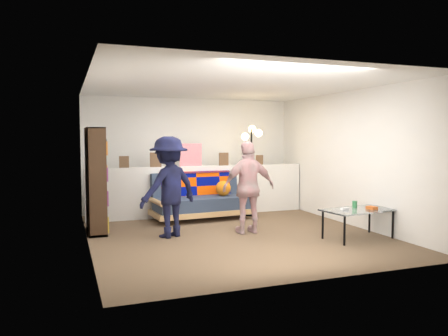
# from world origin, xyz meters

# --- Properties ---
(ground) EXTENTS (5.00, 5.00, 0.00)m
(ground) POSITION_xyz_m (0.00, 0.00, 0.00)
(ground) COLOR brown
(ground) RESTS_ON ground
(room_shell) EXTENTS (4.60, 5.05, 2.45)m
(room_shell) POSITION_xyz_m (0.00, 0.47, 1.67)
(room_shell) COLOR silver
(room_shell) RESTS_ON ground
(half_wall_ledge) EXTENTS (4.45, 0.15, 1.00)m
(half_wall_ledge) POSITION_xyz_m (0.00, 1.80, 0.50)
(half_wall_ledge) COLOR silver
(half_wall_ledge) RESTS_ON ground
(ledge_decor) EXTENTS (2.97, 0.02, 0.45)m
(ledge_decor) POSITION_xyz_m (-0.23, 1.78, 1.18)
(ledge_decor) COLOR brown
(ledge_decor) RESTS_ON half_wall_ledge
(futon_sofa) EXTENTS (1.93, 1.04, 0.80)m
(futon_sofa) POSITION_xyz_m (-0.09, 1.45, 0.37)
(futon_sofa) COLOR tan
(futon_sofa) RESTS_ON ground
(bookshelf) EXTENTS (0.29, 0.87, 1.73)m
(bookshelf) POSITION_xyz_m (-2.08, 0.89, 0.81)
(bookshelf) COLOR black
(bookshelf) RESTS_ON ground
(coffee_table) EXTENTS (1.16, 0.73, 0.57)m
(coffee_table) POSITION_xyz_m (1.71, -0.99, 0.43)
(coffee_table) COLOR black
(coffee_table) RESTS_ON ground
(floor_lamp) EXTENTS (0.36, 0.34, 1.81)m
(floor_lamp) POSITION_xyz_m (0.98, 1.46, 1.28)
(floor_lamp) COLOR black
(floor_lamp) RESTS_ON ground
(person_left) EXTENTS (1.18, 0.97, 1.59)m
(person_left) POSITION_xyz_m (-1.02, 0.14, 0.79)
(person_left) COLOR black
(person_left) RESTS_ON ground
(person_right) EXTENTS (0.89, 0.39, 1.51)m
(person_right) POSITION_xyz_m (0.27, -0.04, 0.76)
(person_right) COLOR pink
(person_right) RESTS_ON ground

